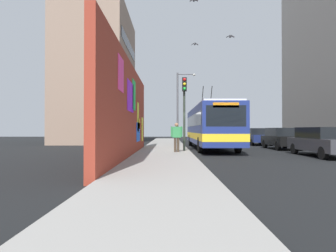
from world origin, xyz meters
name	(u,v)px	position (x,y,z in m)	size (l,w,h in m)	color
ground_plane	(189,152)	(0.00, 0.00, 0.00)	(80.00, 80.00, 0.00)	black
sidewalk_slab	(164,151)	(0.00, 1.60, 0.07)	(48.00, 3.20, 0.15)	gray
graffiti_wall	(129,111)	(-3.71, 3.35, 2.41)	(14.54, 0.32, 4.82)	maroon
building_far_left	(98,78)	(13.75, 9.20, 7.26)	(12.02, 6.85, 14.52)	gray
building_far_right	(333,54)	(13.63, -17.00, 9.91)	(13.10, 6.25, 19.81)	gray
city_bus	(210,125)	(3.31, -1.80, 1.76)	(12.33, 2.61, 4.94)	navy
parked_car_dark_gray	(323,141)	(-2.90, -7.00, 0.84)	(4.81, 1.94, 1.58)	#38383D
parked_car_black	(281,138)	(2.83, -7.00, 0.83)	(4.08, 1.77, 1.58)	black
parked_car_navy	(256,136)	(8.93, -7.00, 0.84)	(4.67, 1.92, 1.58)	navy
pedestrian_at_curb	(177,135)	(-1.64, 0.84, 1.15)	(0.23, 0.68, 1.70)	#3F3326
traffic_light	(184,102)	(-0.81, 0.35, 3.17)	(0.49, 0.28, 4.51)	#2D382D
street_lamp	(180,103)	(9.39, 0.25, 4.05)	(0.44, 1.83, 6.80)	#4C4C51
flying_pigeons	(206,28)	(1.40, -1.26, 8.48)	(3.36, 2.95, 2.49)	slate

